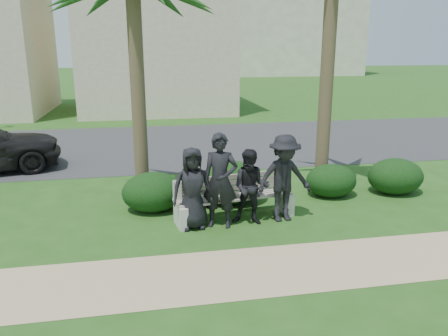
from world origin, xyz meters
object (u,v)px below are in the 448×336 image
at_px(park_bench, 235,200).
at_px(man_c, 251,187).
at_px(man_a, 192,188).
at_px(man_b, 220,181).
at_px(man_d, 284,178).

distance_m(park_bench, man_c, 0.56).
relative_size(man_a, man_b, 0.86).
height_order(man_a, man_d, man_d).
xyz_separation_m(park_bench, man_b, (-0.36, -0.35, 0.54)).
height_order(park_bench, man_b, man_b).
height_order(man_b, man_c, man_b).
bearing_deg(man_b, man_a, -165.78).
distance_m(man_b, man_d, 1.31).
bearing_deg(man_a, man_d, -2.02).
xyz_separation_m(park_bench, man_c, (0.26, -0.32, 0.37)).
distance_m(man_b, man_c, 0.64).
height_order(park_bench, man_d, man_d).
bearing_deg(man_c, man_d, 22.20).
distance_m(park_bench, man_d, 1.10).
xyz_separation_m(man_c, man_d, (0.69, 0.05, 0.13)).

